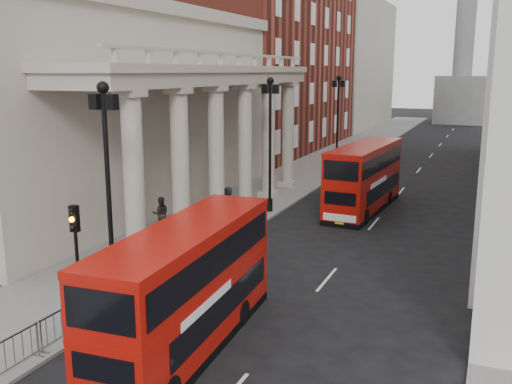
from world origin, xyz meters
TOP-DOWN VIEW (x-y plane):
  - ground at (0.00, 0.00)m, footprint 260.00×260.00m
  - sidewalk_west at (-3.00, 30.00)m, footprint 6.00×140.00m
  - sidewalk_east at (13.50, 30.00)m, footprint 3.00×140.00m
  - kerb at (-0.05, 30.00)m, footprint 0.20×140.00m
  - portico_building at (-10.50, 18.00)m, footprint 9.00×28.00m
  - brick_building at (-10.50, 48.00)m, footprint 9.00×32.00m
  - west_building_far at (-10.50, 80.00)m, footprint 9.00×30.00m
  - monument_column at (6.00, 92.00)m, footprint 8.00×8.00m
  - lamp_post_south at (-0.60, 4.00)m, footprint 1.05×0.44m
  - lamp_post_mid at (-0.60, 20.00)m, footprint 1.05×0.44m
  - lamp_post_north at (-0.60, 36.00)m, footprint 1.05×0.44m
  - traffic_light at (-0.50, 1.98)m, footprint 0.28×0.33m
  - crowd_barriers at (-0.35, 2.23)m, footprint 0.50×18.75m
  - bus_near at (3.57, 2.32)m, footprint 2.81×9.48m
  - bus_far at (4.69, 23.08)m, footprint 2.99×9.92m
  - pedestrian_a at (-2.74, 16.99)m, footprint 0.65×0.54m
  - pedestrian_b at (-4.50, 13.50)m, footprint 1.17×1.11m
  - pedestrian_c at (-2.37, 17.65)m, footprint 1.02×0.77m

SIDE VIEW (x-z plane):
  - ground at x=0.00m, z-range 0.00..0.00m
  - sidewalk_west at x=-3.00m, z-range 0.00..0.12m
  - sidewalk_east at x=13.50m, z-range 0.00..0.12m
  - kerb at x=-0.05m, z-range 0.00..0.14m
  - crowd_barriers at x=-0.35m, z-range 0.12..1.22m
  - pedestrian_a at x=-2.74m, z-range 0.12..1.64m
  - pedestrian_c at x=-2.37m, z-range 0.12..1.99m
  - pedestrian_b at x=-4.50m, z-range 0.12..2.02m
  - bus_near at x=3.57m, z-range 0.09..4.13m
  - bus_far at x=4.69m, z-range 0.10..4.32m
  - traffic_light at x=-0.50m, z-range 0.96..5.26m
  - lamp_post_south at x=-0.60m, z-range 0.75..9.07m
  - lamp_post_mid at x=-0.60m, z-range 0.75..9.07m
  - lamp_post_north at x=-0.60m, z-range 0.75..9.07m
  - portico_building at x=-10.50m, z-range 0.00..12.00m
  - west_building_far at x=-10.50m, z-range 0.00..20.00m
  - brick_building at x=-10.50m, z-range 0.00..22.00m
  - monument_column at x=6.00m, z-range -11.12..43.08m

